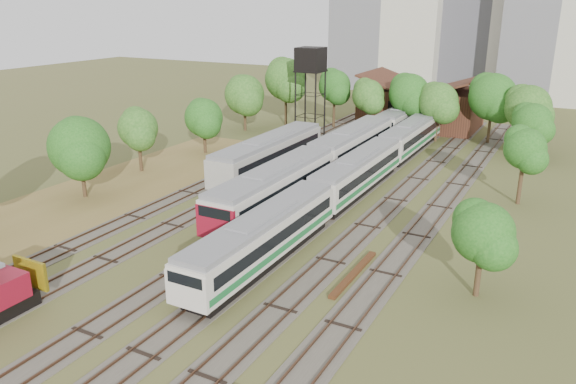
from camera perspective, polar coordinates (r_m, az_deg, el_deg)
The scene contains 13 objects.
ground at distance 34.54m, azimuth -12.37°, elevation -11.52°, with size 240.00×240.00×0.00m, color #475123.
dry_grass_patch at distance 51.58m, azimuth -22.03°, elevation -2.10°, with size 14.00×60.00×0.04m, color brown.
tracks at distance 54.36m, azimuth 4.19°, elevation 0.32°, with size 24.60×80.00×0.19m.
railcar_red_set at distance 54.48m, azimuth 3.07°, elevation 2.72°, with size 3.29×34.58×4.08m.
railcar_green_set at distance 53.31m, azimuth 7.09°, elevation 1.92°, with size 2.87×52.08×3.55m.
railcar_rear at distance 79.41m, azimuth 11.56°, elevation 7.27°, with size 2.93×16.08×3.62m.
old_grey_coach at distance 57.92m, azimuth -1.93°, elevation 3.77°, with size 3.29×18.00×4.07m.
water_tower at distance 74.24m, azimuth 2.32°, elevation 13.08°, with size 3.39×3.39×11.71m.
rail_pile_far at distance 37.74m, azimuth 6.70°, elevation -8.24°, with size 0.46×7.29×0.24m, color #512D17.
maintenance_shed at distance 84.15m, azimuth 13.38°, elevation 8.47°, with size 16.45×11.55×7.58m.
tree_band_left at distance 57.53m, azimuth -17.20°, elevation 5.61°, with size 9.09×56.61×8.48m.
tree_band_far at distance 76.38m, azimuth 11.83°, elevation 9.79°, with size 38.31×8.65×9.71m.
tree_band_right at distance 55.20m, azimuth 22.63°, elevation 4.00°, with size 4.91×38.83×6.88m.
Camera 1 is at (20.14, -22.23, 17.13)m, focal length 35.00 mm.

